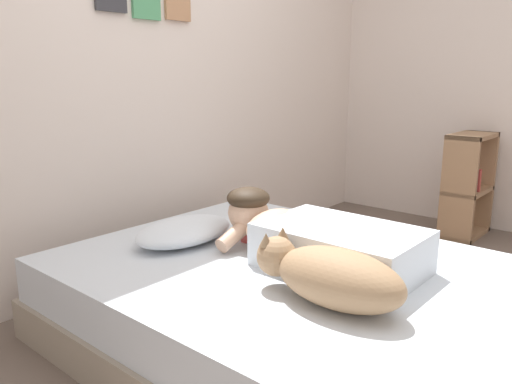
# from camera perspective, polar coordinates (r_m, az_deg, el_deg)

# --- Properties ---
(ground_plane) EXTENTS (12.81, 12.81, 0.00)m
(ground_plane) POSITION_cam_1_polar(r_m,az_deg,el_deg) (2.31, 13.05, -17.04)
(ground_plane) COLOR #66564C
(back_wall) EXTENTS (4.40, 0.12, 2.50)m
(back_wall) POSITION_cam_1_polar(r_m,az_deg,el_deg) (3.00, -12.83, 14.70)
(back_wall) COLOR silver
(back_wall) RESTS_ON ground
(side_wall_right) EXTENTS (0.10, 5.92, 2.50)m
(side_wall_right) POSITION_cam_1_polar(r_m,az_deg,el_deg) (4.21, 25.95, 13.14)
(side_wall_right) COLOR beige
(side_wall_right) RESTS_ON ground
(bed) EXTENTS (1.51, 1.98, 0.38)m
(bed) POSITION_cam_1_polar(r_m,az_deg,el_deg) (2.21, 4.28, -12.82)
(bed) COLOR gray
(bed) RESTS_ON ground
(pillow) EXTENTS (0.52, 0.32, 0.11)m
(pillow) POSITION_cam_1_polar(r_m,az_deg,el_deg) (2.41, -8.12, -4.41)
(pillow) COLOR silver
(pillow) RESTS_ON bed
(person_lying) EXTENTS (0.43, 0.92, 0.27)m
(person_lying) POSITION_cam_1_polar(r_m,az_deg,el_deg) (2.14, 6.41, -5.14)
(person_lying) COLOR silver
(person_lying) RESTS_ON bed
(dog) EXTENTS (0.26, 0.57, 0.21)m
(dog) POSITION_cam_1_polar(r_m,az_deg,el_deg) (1.77, 8.42, -9.31)
(dog) COLOR #9E7A56
(dog) RESTS_ON bed
(coffee_cup) EXTENTS (0.12, 0.09, 0.07)m
(coffee_cup) POSITION_cam_1_polar(r_m,az_deg,el_deg) (2.41, -0.66, -4.69)
(coffee_cup) COLOR #D84C47
(coffee_cup) RESTS_ON bed
(cell_phone) EXTENTS (0.07, 0.14, 0.01)m
(cell_phone) POSITION_cam_1_polar(r_m,az_deg,el_deg) (2.14, 12.93, -8.34)
(cell_phone) COLOR black
(cell_phone) RESTS_ON bed
(bookshelf) EXTENTS (0.45, 0.24, 0.75)m
(bookshelf) POSITION_cam_1_polar(r_m,az_deg,el_deg) (3.93, 22.84, 0.78)
(bookshelf) COLOR #997251
(bookshelf) RESTS_ON ground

